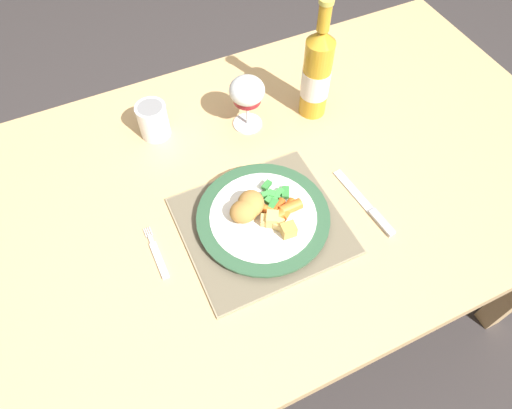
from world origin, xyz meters
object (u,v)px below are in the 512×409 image
object	(u,v)px
wine_glass	(247,93)
drinking_cup	(153,120)
fork	(158,256)
table_knife	(368,208)
bottle	(317,74)
dinner_plate	(263,218)
dining_table	(255,205)

from	to	relation	value
wine_glass	drinking_cup	distance (m)	0.23
fork	table_knife	bearing A→B (deg)	-10.25
table_knife	bottle	size ratio (longest dim) A/B	0.65
dinner_plate	wine_glass	xyz separation A→B (m)	(0.09, 0.27, 0.08)
dining_table	fork	world-z (taller)	fork
bottle	wine_glass	bearing A→B (deg)	171.45
dinner_plate	drinking_cup	distance (m)	0.36
dining_table	wine_glass	bearing A→B (deg)	70.40
fork	drinking_cup	xyz separation A→B (m)	(0.10, 0.32, 0.04)
dinner_plate	wine_glass	size ratio (longest dim) A/B	2.00
dining_table	fork	distance (m)	0.28
drinking_cup	wine_glass	bearing A→B (deg)	-17.32
table_knife	drinking_cup	distance (m)	0.53
dining_table	fork	size ratio (longest dim) A/B	12.39
fork	bottle	size ratio (longest dim) A/B	0.42
dinner_plate	fork	xyz separation A→B (m)	(-0.23, 0.02, -0.01)
dining_table	dinner_plate	world-z (taller)	dinner_plate
dinner_plate	wine_glass	world-z (taller)	wine_glass
fork	drinking_cup	bearing A→B (deg)	72.28
wine_glass	dinner_plate	bearing A→B (deg)	-108.06
wine_glass	bottle	distance (m)	0.17
wine_glass	drinking_cup	size ratio (longest dim) A/B	1.62
dining_table	table_knife	distance (m)	0.27
dining_table	table_knife	size ratio (longest dim) A/B	7.94
bottle	drinking_cup	size ratio (longest dim) A/B	3.51
wine_glass	bottle	world-z (taller)	bottle
drinking_cup	table_knife	bearing A→B (deg)	-49.59
bottle	dining_table	bearing A→B (deg)	-146.66
bottle	drinking_cup	world-z (taller)	bottle
dining_table	dinner_plate	xyz separation A→B (m)	(-0.03, -0.10, 0.10)
dinner_plate	table_knife	bearing A→B (deg)	-16.50
table_knife	drinking_cup	world-z (taller)	drinking_cup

